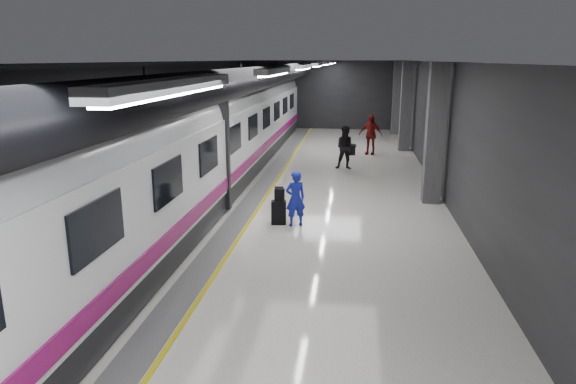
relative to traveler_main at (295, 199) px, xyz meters
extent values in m
plane|color=white|center=(-0.40, 1.06, -0.79)|extent=(40.00, 40.00, 0.00)
cube|color=black|center=(-0.40, 1.06, 3.71)|extent=(10.00, 40.00, 0.02)
cube|color=#28282B|center=(-0.40, 21.06, 1.46)|extent=(10.00, 0.02, 4.50)
cube|color=#28282B|center=(-5.40, 1.06, 1.46)|extent=(0.02, 40.00, 4.50)
cube|color=#28282B|center=(4.60, 1.06, 1.46)|extent=(0.02, 40.00, 4.50)
cube|color=slate|center=(-1.75, 1.06, -0.79)|extent=(0.65, 39.80, 0.01)
cube|color=yellow|center=(-1.35, 1.06, -0.78)|extent=(0.10, 39.80, 0.01)
cylinder|color=black|center=(-1.70, 1.06, 3.16)|extent=(0.80, 38.00, 0.80)
cube|color=silver|center=(0.20, -9.94, 3.61)|extent=(0.22, 2.60, 0.10)
cube|color=silver|center=(0.20, -4.94, 3.61)|extent=(0.22, 2.60, 0.10)
cube|color=silver|center=(0.20, 0.06, 3.61)|extent=(0.22, 2.60, 0.10)
cube|color=silver|center=(0.20, 5.06, 3.61)|extent=(0.22, 2.60, 0.10)
cube|color=silver|center=(0.20, 10.06, 3.61)|extent=(0.22, 2.60, 0.10)
cube|color=silver|center=(0.20, 15.06, 3.61)|extent=(0.22, 2.60, 0.10)
cube|color=silver|center=(0.20, 19.06, 3.61)|extent=(0.22, 2.60, 0.10)
cube|color=#515154|center=(4.15, 3.06, 1.46)|extent=(0.55, 0.55, 4.50)
cube|color=#515154|center=(4.15, 13.06, 1.46)|extent=(0.55, 0.55, 4.50)
cube|color=#515154|center=(4.15, 19.06, 1.46)|extent=(0.55, 0.55, 4.50)
cube|color=black|center=(-3.65, 1.06, -0.44)|extent=(2.80, 38.00, 0.60)
cube|color=white|center=(-3.65, 1.06, 0.96)|extent=(2.90, 38.00, 2.20)
cylinder|color=white|center=(-3.65, 1.06, 1.91)|extent=(2.80, 38.00, 2.80)
cube|color=#880C5A|center=(-2.18, 1.06, 0.16)|extent=(0.04, 38.00, 0.35)
cube|color=black|center=(-3.65, 1.06, 1.21)|extent=(3.05, 0.25, 3.80)
cube|color=black|center=(-2.18, -6.94, 1.36)|extent=(0.05, 1.60, 0.85)
cube|color=black|center=(-2.18, -3.94, 1.36)|extent=(0.05, 1.60, 0.85)
cube|color=black|center=(-2.18, -0.94, 1.36)|extent=(0.05, 1.60, 0.85)
cube|color=black|center=(-2.18, 2.06, 1.36)|extent=(0.05, 1.60, 0.85)
cube|color=black|center=(-2.18, 5.06, 1.36)|extent=(0.05, 1.60, 0.85)
cube|color=black|center=(-2.18, 8.06, 1.36)|extent=(0.05, 1.60, 0.85)
cube|color=black|center=(-2.18, 11.06, 1.36)|extent=(0.05, 1.60, 0.85)
cube|color=black|center=(-2.18, 14.06, 1.36)|extent=(0.05, 1.60, 0.85)
cube|color=black|center=(-2.18, 17.06, 1.36)|extent=(0.05, 1.60, 0.85)
imported|color=#1C32D4|center=(0.00, 0.00, 0.00)|extent=(0.68, 0.58, 1.58)
cube|color=black|center=(-0.49, 0.08, -0.45)|extent=(0.45, 0.31, 0.68)
cube|color=black|center=(-0.46, 0.05, 0.07)|extent=(0.28, 0.17, 0.36)
imported|color=black|center=(1.26, 7.94, 0.13)|extent=(0.91, 0.72, 1.85)
imported|color=maroon|center=(2.38, 11.64, 0.19)|extent=(1.24, 0.78, 1.96)
cube|color=black|center=(1.46, 11.35, -0.52)|extent=(0.42, 0.33, 0.54)
camera|label=1|loc=(1.58, -13.80, 3.80)|focal=32.00mm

